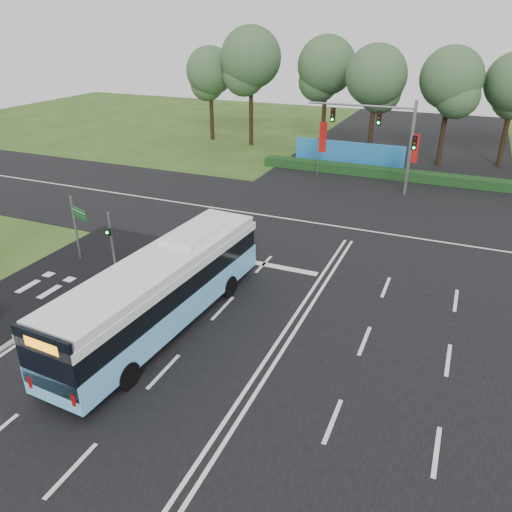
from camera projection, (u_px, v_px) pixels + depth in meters
The scene contains 14 objects.
ground at pixel (290, 324), 21.94m from camera, with size 120.00×120.00×0.00m, color #2F4D19.
road_main at pixel (290, 324), 21.93m from camera, with size 20.00×120.00×0.04m, color black.
road_cross at pixel (353, 229), 31.90m from camera, with size 120.00×14.00×0.05m, color black.
bike_path at pixel (23, 299), 23.88m from camera, with size 5.00×18.00×0.06m, color black.
kerb_strip at pixel (62, 309), 23.01m from camera, with size 0.25×18.00×0.12m, color gray.
city_bus at pixel (162, 290), 21.05m from camera, with size 3.32×12.55×3.56m.
pedestrian_signal at pixel (111, 239), 26.20m from camera, with size 0.27×0.41×3.15m.
street_sign at pixel (77, 222), 26.70m from camera, with size 1.36×0.57×3.70m.
banner_flag_left at pixel (322, 140), 41.48m from camera, with size 0.69×0.16×4.70m.
banner_flag_mid at pixel (413, 151), 39.19m from camera, with size 0.63×0.14×4.26m.
traffic_light_gantry at pixel (387, 131), 36.90m from camera, with size 8.41×0.28×7.00m.
hedge at pixel (387, 173), 42.12m from camera, with size 22.00×1.20×0.80m, color #143716.
blue_hoarding at pixel (349, 154), 45.32m from camera, with size 10.00×0.30×2.20m, color #2273B8.
eucalyptus_row at pixel (451, 71), 43.46m from camera, with size 53.53×9.27×12.89m.
Camera 1 is at (5.92, -17.63, 12.12)m, focal length 35.00 mm.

